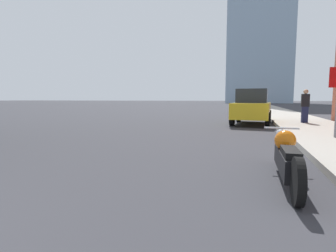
{
  "coord_description": "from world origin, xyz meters",
  "views": [
    {
      "loc": [
        3.62,
        0.03,
        1.31
      ],
      "look_at": [
        1.8,
        5.97,
        0.67
      ],
      "focal_mm": 28.0,
      "sensor_mm": 36.0,
      "label": 1
    }
  ],
  "objects_px": {
    "parked_car_yellow": "(252,107)",
    "pedestrian": "(305,106)",
    "motorcycle": "(287,157)",
    "parked_car_white": "(251,104)",
    "parked_car_red": "(250,102)"
  },
  "relations": [
    {
      "from": "parked_car_yellow",
      "to": "pedestrian",
      "type": "height_order",
      "value": "parked_car_yellow"
    },
    {
      "from": "parked_car_yellow",
      "to": "pedestrian",
      "type": "relative_size",
      "value": 2.55
    },
    {
      "from": "motorcycle",
      "to": "parked_car_yellow",
      "type": "distance_m",
      "value": 9.81
    },
    {
      "from": "pedestrian",
      "to": "motorcycle",
      "type": "bearing_deg",
      "value": -101.86
    },
    {
      "from": "parked_car_white",
      "to": "parked_car_red",
      "type": "relative_size",
      "value": 1.03
    },
    {
      "from": "parked_car_yellow",
      "to": "parked_car_red",
      "type": "xyz_separation_m",
      "value": [
        0.09,
        24.87,
        -0.02
      ]
    },
    {
      "from": "motorcycle",
      "to": "parked_car_yellow",
      "type": "height_order",
      "value": "parked_car_yellow"
    },
    {
      "from": "motorcycle",
      "to": "pedestrian",
      "type": "xyz_separation_m",
      "value": [
        2.06,
        9.81,
        0.6
      ]
    },
    {
      "from": "parked_car_yellow",
      "to": "parked_car_red",
      "type": "relative_size",
      "value": 0.95
    },
    {
      "from": "parked_car_red",
      "to": "pedestrian",
      "type": "height_order",
      "value": "pedestrian"
    },
    {
      "from": "parked_car_yellow",
      "to": "pedestrian",
      "type": "xyz_separation_m",
      "value": [
        2.49,
        0.03,
        0.08
      ]
    },
    {
      "from": "parked_car_red",
      "to": "pedestrian",
      "type": "distance_m",
      "value": 24.96
    },
    {
      "from": "parked_car_red",
      "to": "parked_car_yellow",
      "type": "bearing_deg",
      "value": -93.17
    },
    {
      "from": "motorcycle",
      "to": "pedestrian",
      "type": "height_order",
      "value": "pedestrian"
    },
    {
      "from": "parked_car_yellow",
      "to": "parked_car_white",
      "type": "distance_m",
      "value": 11.57
    }
  ]
}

